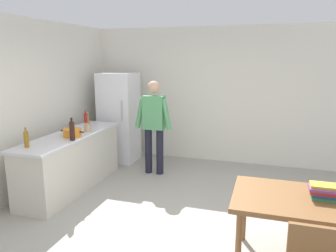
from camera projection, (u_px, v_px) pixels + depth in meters
name	position (u px, v px, depth m)	size (l,w,h in m)	color
ground_plane	(177.00, 231.00, 4.04)	(14.00, 14.00, 0.00)	#9E998E
wall_back	(217.00, 95.00, 6.56)	(6.40, 0.12, 2.70)	silver
wall_left	(8.00, 111.00, 4.70)	(0.12, 5.60, 2.70)	silver
kitchen_counter	(71.00, 161.00, 5.27)	(0.64, 2.20, 0.90)	beige
refrigerator	(119.00, 117.00, 6.64)	(0.70, 0.67, 1.80)	white
person	(154.00, 121.00, 5.83)	(0.70, 0.22, 1.70)	#1E1E2D
dining_table	(305.00, 206.00, 3.21)	(1.40, 0.90, 0.75)	brown
cooking_pot	(72.00, 133.00, 5.05)	(0.40, 0.28, 0.12)	orange
utensil_jar	(88.00, 127.00, 5.37)	(0.11, 0.11, 0.32)	tan
bottle_oil_amber	(26.00, 139.00, 4.43)	(0.06, 0.06, 0.28)	#996619
bottle_sauce_red	(86.00, 118.00, 6.08)	(0.06, 0.06, 0.24)	#B22319
bottle_wine_dark	(72.00, 131.00, 4.81)	(0.08, 0.08, 0.34)	black
book_stack	(324.00, 192.00, 3.18)	(0.30, 0.22, 0.15)	#387A47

